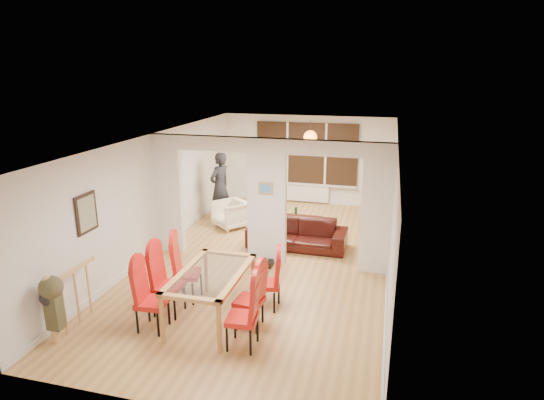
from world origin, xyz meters
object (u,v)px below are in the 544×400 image
at_px(dining_chair_la, 152,298).
at_px(dining_chair_rb, 249,297).
at_px(dining_chair_lc, 186,270).
at_px(person, 220,187).
at_px(dining_table, 212,295).
at_px(dining_chair_rc, 267,280).
at_px(bowl, 294,216).
at_px(television, 370,216).
at_px(bottle, 296,212).
at_px(coffee_table, 303,221).
at_px(dining_chair_ra, 242,313).
at_px(sofa, 297,233).
at_px(armchair, 231,214).
at_px(dining_chair_lb, 168,282).

relative_size(dining_chair_la, dining_chair_rb, 1.04).
xyz_separation_m(dining_chair_lc, person, (-0.99, 4.26, 0.35)).
bearing_deg(dining_table, dining_chair_rc, 37.01).
relative_size(dining_chair_la, person, 0.59).
distance_m(dining_chair_lc, dining_chair_rb, 1.44).
xyz_separation_m(dining_chair_la, dining_chair_rc, (1.54, 1.10, -0.03)).
distance_m(dining_chair_rc, bowl, 4.25).
height_order(dining_chair_la, dining_chair_lc, dining_chair_lc).
xyz_separation_m(dining_chair_rc, television, (1.48, 4.66, -0.23)).
distance_m(bottle, bowl, 0.13).
height_order(dining_table, person, person).
bearing_deg(dining_chair_rc, dining_chair_lc, 168.90).
distance_m(coffee_table, bottle, 0.32).
bearing_deg(bowl, person, -178.94).
bearing_deg(dining_table, coffee_table, 83.29).
xyz_separation_m(dining_chair_ra, dining_chair_rc, (0.05, 1.19, -0.03)).
bearing_deg(person, dining_chair_rc, 51.90).
height_order(dining_chair_rb, dining_chair_rc, dining_chair_rb).
bearing_deg(dining_chair_ra, dining_chair_lc, 136.28).
height_order(sofa, person, person).
xyz_separation_m(person, television, (3.91, 0.47, -0.63)).
relative_size(dining_chair_lc, bowl, 5.57).
xyz_separation_m(dining_table, dining_chair_lc, (-0.67, 0.50, 0.14)).
bearing_deg(armchair, bottle, 58.42).
xyz_separation_m(dining_chair_lb, television, (3.00, 5.25, -0.29)).
distance_m(dining_chair_ra, bottle, 5.42).
bearing_deg(person, coffee_table, 113.89).
distance_m(dining_chair_ra, dining_chair_rc, 1.19).
bearing_deg(dining_chair_la, armchair, 91.48).
relative_size(dining_chair_lb, dining_chair_rb, 1.09).
height_order(dining_chair_la, sofa, dining_chair_la).
bearing_deg(bottle, dining_chair_lb, -103.33).
xyz_separation_m(dining_chair_lc, sofa, (1.38, 2.86, -0.23)).
xyz_separation_m(dining_chair_rb, armchair, (-1.85, 4.31, -0.17)).
distance_m(dining_chair_lc, bowl, 4.43).
relative_size(armchair, bowl, 3.81).
xyz_separation_m(dining_chair_rb, bottle, (-0.26, 4.86, -0.15)).
xyz_separation_m(dining_chair_la, dining_chair_lc, (0.11, 1.02, 0.02)).
xyz_separation_m(dining_chair_rc, person, (-2.43, 4.18, 0.40)).
bearing_deg(dining_chair_lb, dining_chair_rb, -1.56).
xyz_separation_m(armchair, coffee_table, (1.76, 0.61, -0.24)).
distance_m(person, television, 3.99).
bearing_deg(dining_chair_lb, bottle, 77.25).
xyz_separation_m(dining_table, dining_chair_rc, (0.77, 0.58, 0.09)).
bearing_deg(dining_chair_lb, television, 60.86).
xyz_separation_m(sofa, armchair, (-1.91, 0.88, 0.02)).
relative_size(dining_chair_rc, bottle, 3.43).
relative_size(dining_chair_la, dining_chair_ra, 1.00).
bearing_deg(bottle, dining_chair_lc, -103.82).
distance_m(sofa, bottle, 1.47).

